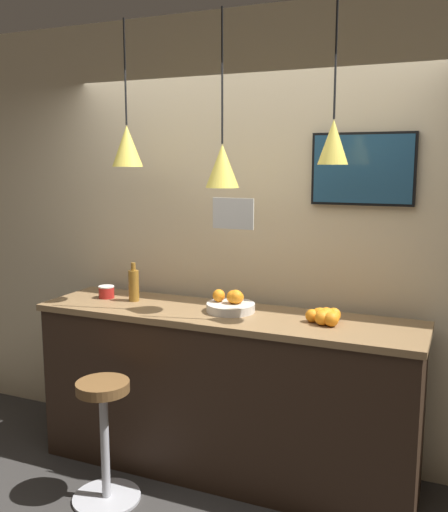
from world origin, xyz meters
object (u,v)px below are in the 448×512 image
object	(u,v)px
juice_bottle	(134,285)
fruit_bowl	(231,304)
spread_jar	(106,292)
mounted_tv	(363,169)
bar_stool	(104,428)

from	to	relation	value
juice_bottle	fruit_bowl	bearing A→B (deg)	0.18
juice_bottle	spread_jar	world-z (taller)	juice_bottle
juice_bottle	spread_jar	xyz separation A→B (m)	(-0.22, -0.00, -0.07)
juice_bottle	spread_jar	distance (m)	0.23
juice_bottle	mounted_tv	size ratio (longest dim) A/B	0.42
fruit_bowl	spread_jar	world-z (taller)	fruit_bowl
bar_stool	juice_bottle	distance (m)	0.94
fruit_bowl	juice_bottle	distance (m)	0.70
bar_stool	spread_jar	xyz separation A→B (m)	(-0.38, 0.60, 0.64)
bar_stool	fruit_bowl	bearing A→B (deg)	48.37
bar_stool	juice_bottle	bearing A→B (deg)	104.84
fruit_bowl	spread_jar	distance (m)	0.91
juice_bottle	bar_stool	bearing A→B (deg)	-75.16
bar_stool	juice_bottle	size ratio (longest dim) A/B	2.81
fruit_bowl	spread_jar	xyz separation A→B (m)	(-0.91, -0.00, -0.01)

